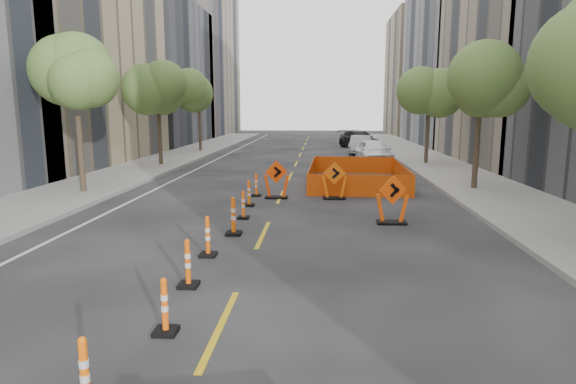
# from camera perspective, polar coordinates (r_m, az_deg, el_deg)

# --- Properties ---
(ground_plane) EXTENTS (140.00, 140.00, 0.00)m
(ground_plane) POSITION_cam_1_polar(r_m,az_deg,el_deg) (10.26, -5.70, -10.78)
(ground_plane) COLOR black
(sidewalk_left) EXTENTS (4.00, 90.00, 0.15)m
(sidewalk_left) POSITION_cam_1_polar(r_m,az_deg,el_deg) (24.22, -22.18, 0.76)
(sidewalk_left) COLOR gray
(sidewalk_left) RESTS_ON ground
(sidewalk_right) EXTENTS (4.00, 90.00, 0.15)m
(sidewalk_right) POSITION_cam_1_polar(r_m,az_deg,el_deg) (22.96, 22.57, 0.27)
(sidewalk_right) COLOR gray
(sidewalk_right) RESTS_ON ground
(bld_left_d) EXTENTS (12.00, 16.00, 14.00)m
(bld_left_d) POSITION_cam_1_polar(r_m,az_deg,el_deg) (52.23, -17.44, 13.19)
(bld_left_d) COLOR #4C4C51
(bld_left_d) RESTS_ON ground
(bld_left_e) EXTENTS (12.00, 20.00, 20.00)m
(bld_left_e) POSITION_cam_1_polar(r_m,az_deg,el_deg) (67.98, -12.40, 15.08)
(bld_left_e) COLOR gray
(bld_left_e) RESTS_ON ground
(bld_right_c) EXTENTS (12.00, 16.00, 14.00)m
(bld_right_c) POSITION_cam_1_polar(r_m,az_deg,el_deg) (36.78, 29.56, 13.94)
(bld_right_c) COLOR gray
(bld_right_c) RESTS_ON ground
(bld_right_d) EXTENTS (12.00, 18.00, 20.00)m
(bld_right_d) POSITION_cam_1_polar(r_m,az_deg,el_deg) (52.36, 21.90, 16.23)
(bld_right_d) COLOR gray
(bld_right_d) RESTS_ON ground
(bld_right_e) EXTENTS (12.00, 14.00, 16.00)m
(bld_right_e) POSITION_cam_1_polar(r_m,az_deg,el_deg) (69.90, 17.11, 13.09)
(bld_right_e) COLOR tan
(bld_right_e) RESTS_ON ground
(tree_l_b) EXTENTS (2.80, 2.80, 5.95)m
(tree_l_b) POSITION_cam_1_polar(r_m,az_deg,el_deg) (21.93, -23.84, 11.46)
(tree_l_b) COLOR #382B1E
(tree_l_b) RESTS_ON ground
(tree_l_c) EXTENTS (2.80, 2.80, 5.95)m
(tree_l_c) POSITION_cam_1_polar(r_m,az_deg,el_deg) (31.14, -15.16, 11.25)
(tree_l_c) COLOR #382B1E
(tree_l_c) RESTS_ON ground
(tree_l_d) EXTENTS (2.80, 2.80, 5.95)m
(tree_l_d) POSITION_cam_1_polar(r_m,az_deg,el_deg) (40.73, -10.51, 11.03)
(tree_l_d) COLOR #382B1E
(tree_l_d) RESTS_ON ground
(tree_r_b) EXTENTS (2.80, 2.80, 5.95)m
(tree_r_b) POSITION_cam_1_polar(r_m,az_deg,el_deg) (22.51, 21.86, 11.53)
(tree_r_b) COLOR #382B1E
(tree_r_b) RESTS_ON ground
(tree_r_c) EXTENTS (2.80, 2.80, 5.95)m
(tree_r_c) POSITION_cam_1_polar(r_m,az_deg,el_deg) (32.19, 16.38, 11.14)
(tree_r_c) COLOR #382B1E
(tree_r_c) RESTS_ON ground
(channelizer_0) EXTENTS (0.38, 0.38, 0.97)m
(channelizer_0) POSITION_cam_1_polar(r_m,az_deg,el_deg) (6.60, -22.96, -19.29)
(channelizer_0) COLOR #FD640A
(channelizer_0) RESTS_ON ground
(channelizer_1) EXTENTS (0.37, 0.37, 0.95)m
(channelizer_1) POSITION_cam_1_polar(r_m,az_deg,el_deg) (8.21, -14.41, -12.94)
(channelizer_1) COLOR #FB5B0A
(channelizer_1) RESTS_ON ground
(channelizer_2) EXTENTS (0.40, 0.40, 1.01)m
(channelizer_2) POSITION_cam_1_polar(r_m,az_deg,el_deg) (10.10, -11.79, -8.24)
(channelizer_2) COLOR #DF5409
(channelizer_2) RESTS_ON ground
(channelizer_3) EXTENTS (0.40, 0.40, 1.02)m
(channelizer_3) POSITION_cam_1_polar(r_m,az_deg,el_deg) (12.04, -9.50, -5.19)
(channelizer_3) COLOR #D75109
(channelizer_3) RESTS_ON ground
(channelizer_4) EXTENTS (0.44, 0.44, 1.11)m
(channelizer_4) POSITION_cam_1_polar(r_m,az_deg,el_deg) (13.94, -6.49, -2.84)
(channelizer_4) COLOR #DF5109
(channelizer_4) RESTS_ON ground
(channelizer_5) EXTENTS (0.37, 0.37, 0.94)m
(channelizer_5) POSITION_cam_1_polar(r_m,az_deg,el_deg) (15.95, -5.33, -1.52)
(channelizer_5) COLOR #FC5E0A
(channelizer_5) RESTS_ON ground
(channelizer_6) EXTENTS (0.39, 0.39, 0.98)m
(channelizer_6) POSITION_cam_1_polar(r_m,az_deg,el_deg) (17.97, -4.65, -0.15)
(channelizer_6) COLOR #F25B0A
(channelizer_6) RESTS_ON ground
(channelizer_7) EXTENTS (0.37, 0.37, 0.95)m
(channelizer_7) POSITION_cam_1_polar(r_m,az_deg,el_deg) (19.99, -3.78, 0.85)
(channelizer_7) COLOR #FF620A
(channelizer_7) RESTS_ON ground
(chevron_sign_left) EXTENTS (1.19, 0.97, 1.55)m
(chevron_sign_left) POSITION_cam_1_polar(r_m,az_deg,el_deg) (19.45, -1.38, 1.51)
(chevron_sign_left) COLOR #EC4009
(chevron_sign_left) RESTS_ON ground
(chevron_sign_center) EXTENTS (1.02, 0.62, 1.51)m
(chevron_sign_center) POSITION_cam_1_polar(r_m,az_deg,el_deg) (19.38, 5.52, 1.37)
(chevron_sign_center) COLOR #D65209
(chevron_sign_center) RESTS_ON ground
(chevron_sign_right) EXTENTS (1.18, 0.91, 1.56)m
(chevron_sign_right) POSITION_cam_1_polar(r_m,az_deg,el_deg) (15.49, 12.27, -0.88)
(chevron_sign_right) COLOR #F14A0A
(chevron_sign_right) RESTS_ON ground
(safety_fence) EXTENTS (4.56, 7.54, 0.93)m
(safety_fence) POSITION_cam_1_polar(r_m,az_deg,el_deg) (23.65, 8.10, 2.15)
(safety_fence) COLOR #EA580C
(safety_fence) RESTS_ON ground
(parked_car_near) EXTENTS (2.38, 5.00, 1.65)m
(parked_car_near) POSITION_cam_1_polar(r_m,az_deg,el_deg) (31.82, 10.16, 4.73)
(parked_car_near) COLOR white
(parked_car_near) RESTS_ON ground
(parked_car_mid) EXTENTS (2.20, 4.58, 1.45)m
(parked_car_mid) POSITION_cam_1_polar(r_m,az_deg,el_deg) (39.13, 8.59, 5.56)
(parked_car_mid) COLOR #A4A3A8
(parked_car_mid) RESTS_ON ground
(parked_car_far) EXTENTS (4.05, 5.90, 1.59)m
(parked_car_far) POSITION_cam_1_polar(r_m,az_deg,el_deg) (44.64, 8.41, 6.18)
(parked_car_far) COLOR black
(parked_car_far) RESTS_ON ground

